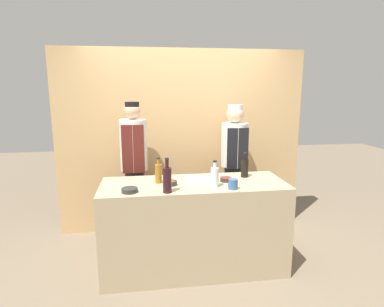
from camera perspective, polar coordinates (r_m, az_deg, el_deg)
name	(u,v)px	position (r m, az deg, el deg)	size (l,w,h in m)	color
ground_plane	(194,267)	(3.69, 0.33, -19.48)	(14.00, 14.00, 0.00)	#756651
cabinet_wall	(182,141)	(4.34, -1.85, 2.22)	(3.26, 0.18, 2.40)	tan
counter	(194,226)	(3.47, 0.34, -12.76)	(1.89, 0.71, 0.95)	tan
sauce_bowl_green	(130,190)	(3.06, -11.03, -6.37)	(0.15, 0.15, 0.04)	#2D2D2D
sauce_bowl_brown	(171,183)	(3.23, -3.75, -5.20)	(0.12, 0.12, 0.04)	#2D2D2D
sauce_bowl_red	(226,179)	(3.37, 6.00, -4.56)	(0.12, 0.12, 0.04)	#2D2D2D
cutting_board	(201,179)	(3.41, 1.60, -4.54)	(0.29, 0.21, 0.02)	white
bottle_amber	(158,173)	(3.29, -5.98, -3.47)	(0.07, 0.07, 0.27)	#9E661E
bottle_soy	(245,167)	(3.54, 9.36, -2.44)	(0.08, 0.08, 0.27)	black
bottle_clear	(215,177)	(3.15, 4.05, -4.12)	(0.08, 0.08, 0.27)	silver
bottle_wine	(167,179)	(2.98, -4.43, -4.56)	(0.08, 0.08, 0.33)	black
cup_blue	(233,184)	(3.12, 7.31, -5.40)	(0.09, 0.09, 0.10)	#386093
chef_left	(134,167)	(3.99, -10.23, -2.35)	(0.32, 0.32, 1.74)	#28282D
chef_right	(234,165)	(4.14, 7.45, -2.06)	(0.33, 0.33, 1.70)	#28282D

